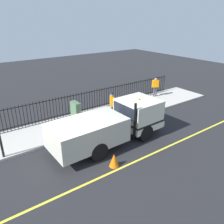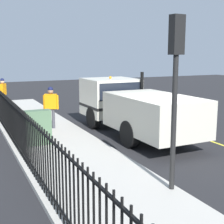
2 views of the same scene
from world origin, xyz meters
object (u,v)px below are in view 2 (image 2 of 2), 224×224
Objects in this scene: traffic_cone at (188,128)px; work_truck at (129,104)px; worker_standing at (51,103)px; traffic_light_near at (176,68)px; pedestrian_distant at (3,91)px; utility_cabinet at (38,127)px.

work_truck is at bearing -37.76° from traffic_cone.
worker_standing is 7.64m from traffic_light_near.
work_truck is 8.38m from pedestrian_distant.
utility_cabinet is at bearing -173.86° from work_truck.
worker_standing is 5.74m from traffic_cone.
worker_standing is 1.47× the size of utility_cabinet.
work_truck reaches higher than traffic_cone.
utility_cabinet is at bearing 30.83° from pedestrian_distant.
traffic_light_near reaches higher than worker_standing.
worker_standing is 0.45× the size of traffic_light_near.
traffic_cone is (-1.88, 1.46, -0.89)m from work_truck.
utility_cabinet is (3.84, 0.50, -0.50)m from work_truck.
worker_standing is 0.99× the size of pedestrian_distant.
utility_cabinet is (1.99, -5.11, -2.21)m from traffic_light_near.
work_truck reaches higher than worker_standing.
work_truck is at bearing -172.52° from utility_cabinet.
utility_cabinet is at bearing 105.64° from traffic_light_near.
work_truck is 2.54m from traffic_cone.
pedestrian_distant is at bearing -88.42° from utility_cabinet.
worker_standing is at bearing -34.65° from traffic_cone.
pedestrian_distant reaches higher than utility_cabinet.
utility_cabinet reaches higher than traffic_cone.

